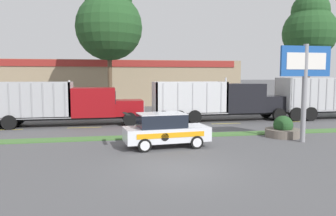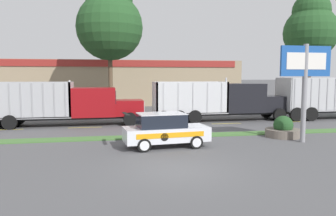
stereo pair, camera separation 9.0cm
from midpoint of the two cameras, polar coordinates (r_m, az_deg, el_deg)
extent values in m
plane|color=#515154|center=(13.19, 1.70, -10.78)|extent=(600.00, 600.00, 0.00)
cube|color=#477538|center=(20.10, -2.73, -4.99)|extent=(120.00, 1.22, 0.06)
cube|color=yellow|center=(25.46, -26.66, -3.40)|extent=(2.40, 0.14, 0.01)
cube|color=yellow|center=(24.52, -14.42, -3.31)|extent=(2.40, 0.14, 0.01)
cube|color=yellow|center=(24.75, -1.83, -3.05)|extent=(2.40, 0.14, 0.01)
cube|color=yellow|center=(26.13, 9.97, -2.67)|extent=(2.40, 0.14, 0.01)
cube|color=yellow|center=(28.48, 20.20, -2.26)|extent=(2.40, 0.14, 0.01)
cube|color=#B7B7BC|center=(31.23, 23.81, -0.22)|extent=(5.94, 2.52, 0.12)
cube|color=#B7B7BC|center=(29.59, 19.29, 2.33)|extent=(0.16, 2.52, 2.77)
cube|color=#B7B7BC|center=(30.17, 25.18, 2.17)|extent=(5.94, 0.16, 2.77)
cube|color=#B7B7BC|center=(32.11, 22.71, 2.44)|extent=(5.94, 0.16, 2.77)
cube|color=#A3A3A8|center=(28.64, 21.07, 2.18)|extent=(0.10, 0.04, 2.63)
cube|color=#A3A3A8|center=(29.04, 22.32, 2.17)|extent=(0.10, 0.04, 2.63)
cube|color=#A3A3A8|center=(29.45, 23.53, 2.17)|extent=(0.10, 0.04, 2.63)
cube|color=#A3A3A8|center=(29.87, 24.71, 2.16)|extent=(0.10, 0.04, 2.63)
cube|color=#A3A3A8|center=(30.31, 25.86, 2.16)|extent=(0.10, 0.04, 2.63)
cube|color=#A3A3A8|center=(30.76, 26.97, 2.15)|extent=(0.10, 0.04, 2.63)
cylinder|color=black|center=(28.93, 21.30, -1.03)|extent=(1.16, 0.30, 1.16)
cylinder|color=black|center=(31.04, 18.88, -0.52)|extent=(1.16, 0.30, 1.16)
cylinder|color=black|center=(29.65, 23.49, -0.96)|extent=(1.16, 0.30, 1.16)
cylinder|color=black|center=(31.72, 20.98, -0.47)|extent=(1.16, 0.30, 1.16)
cube|color=black|center=(25.73, -17.12, -1.63)|extent=(11.24, 1.31, 0.18)
cube|color=maroon|center=(25.55, -6.94, 0.06)|extent=(2.11, 1.95, 1.18)
cube|color=#B7B7BC|center=(25.64, -4.52, 0.11)|extent=(0.06, 1.66, 1.00)
cube|color=maroon|center=(25.47, -12.89, 1.04)|extent=(3.17, 2.38, 2.14)
cube|color=black|center=(25.43, -9.29, 1.95)|extent=(0.04, 2.02, 0.96)
cylinder|color=silver|center=(24.77, -16.89, 2.73)|extent=(0.14, 0.14, 1.65)
cube|color=#ADADB2|center=(26.15, -22.89, -1.38)|extent=(5.96, 2.38, 0.12)
cube|color=#ADADB2|center=(25.57, -16.63, 1.54)|extent=(0.16, 2.38, 2.54)
cube|color=#ADADB2|center=(24.95, -23.53, 1.22)|extent=(5.96, 0.16, 2.54)
cube|color=#ADADB2|center=(27.11, -22.50, 1.57)|extent=(5.96, 0.16, 2.54)
cube|color=#99999E|center=(25.13, -26.07, 1.14)|extent=(0.10, 0.04, 2.41)
cube|color=#99999E|center=(24.94, -24.42, 1.18)|extent=(0.10, 0.04, 2.41)
cube|color=#99999E|center=(24.77, -22.74, 1.22)|extent=(0.10, 0.04, 2.41)
cube|color=#99999E|center=(24.63, -21.05, 1.26)|extent=(0.10, 0.04, 2.41)
cube|color=#99999E|center=(24.51, -19.33, 1.29)|extent=(0.10, 0.04, 2.41)
cube|color=#99999E|center=(24.41, -17.60, 1.33)|extent=(0.10, 0.04, 2.41)
cylinder|color=black|center=(24.48, -6.74, -1.99)|extent=(1.02, 0.30, 1.02)
cylinder|color=black|center=(26.79, -7.09, -1.34)|extent=(1.02, 0.30, 1.02)
cylinder|color=black|center=(27.89, -27.15, -1.64)|extent=(1.02, 0.30, 1.02)
cylinder|color=black|center=(25.33, -26.04, -2.26)|extent=(1.02, 0.30, 1.02)
cylinder|color=black|center=(27.57, -24.76, -1.62)|extent=(1.02, 0.30, 1.02)
cube|color=black|center=(27.65, 9.24, -0.92)|extent=(11.45, 1.27, 0.18)
cube|color=black|center=(29.45, 17.65, 0.74)|extent=(2.31, 1.90, 1.31)
cube|color=#B7B7BC|center=(30.03, 19.64, 0.77)|extent=(0.06, 1.62, 1.12)
cube|color=black|center=(28.19, 12.67, 1.76)|extent=(3.29, 2.31, 2.39)
cube|color=black|center=(28.87, 15.73, 2.60)|extent=(0.04, 1.96, 1.07)
cylinder|color=silver|center=(26.80, 9.92, 3.44)|extent=(0.14, 0.14, 1.70)
cube|color=silver|center=(26.81, 3.61, -0.74)|extent=(5.85, 2.31, 0.12)
cube|color=silver|center=(27.54, 9.38, 1.96)|extent=(0.16, 2.31, 2.49)
cube|color=silver|center=(26.14, -2.43, 1.84)|extent=(0.16, 2.31, 2.49)
cube|color=silver|center=(25.66, 4.23, 1.76)|extent=(5.85, 0.16, 2.49)
cube|color=silver|center=(27.74, 3.08, 2.05)|extent=(5.85, 0.16, 2.49)
cube|color=#BCBCC1|center=(25.06, -0.89, 1.68)|extent=(0.10, 0.04, 2.36)
cube|color=#BCBCC1|center=(25.29, 1.72, 1.72)|extent=(0.10, 0.04, 2.36)
cube|color=#BCBCC1|center=(25.57, 4.28, 1.75)|extent=(0.10, 0.04, 2.36)
cube|color=#BCBCC1|center=(25.89, 6.79, 1.77)|extent=(0.10, 0.04, 2.36)
cube|color=#BCBCC1|center=(26.27, 9.22, 1.79)|extent=(0.10, 0.04, 2.36)
cylinder|color=black|center=(28.54, 18.68, -1.13)|extent=(1.06, 0.30, 1.06)
cylinder|color=black|center=(30.52, 16.60, -0.65)|extent=(1.06, 0.30, 1.06)
cylinder|color=black|center=(25.25, -0.87, -1.67)|extent=(1.06, 0.30, 1.06)
cylinder|color=black|center=(27.48, -1.68, -1.08)|extent=(1.06, 0.30, 1.06)
cylinder|color=black|center=(25.49, 1.88, -1.60)|extent=(1.06, 0.30, 1.06)
cylinder|color=black|center=(27.70, 0.85, -1.03)|extent=(1.06, 0.30, 1.06)
cylinder|color=black|center=(25.79, 4.57, -1.54)|extent=(1.06, 0.30, 1.06)
cylinder|color=black|center=(27.97, 3.34, -0.97)|extent=(1.06, 0.30, 1.06)
cube|color=silver|center=(17.21, -0.43, -4.50)|extent=(4.55, 2.21, 0.73)
cube|color=black|center=(17.03, -1.28, -2.19)|extent=(2.56, 1.80, 0.69)
cube|color=silver|center=(16.98, -1.29, -0.97)|extent=(2.56, 1.80, 0.04)
cube|color=black|center=(16.60, -7.41, -1.03)|extent=(0.34, 1.44, 0.03)
cube|color=orange|center=(16.34, 0.44, -4.77)|extent=(3.50, 0.36, 0.26)
cylinder|color=black|center=(16.27, -0.67, -5.09)|extent=(0.40, 0.05, 0.40)
cylinder|color=black|center=(16.91, 4.84, -5.96)|extent=(0.69, 0.27, 0.68)
cylinder|color=silver|center=(16.82, 4.97, -6.03)|extent=(0.47, 0.06, 0.47)
cylinder|color=black|center=(18.48, 2.92, -4.96)|extent=(0.69, 0.27, 0.68)
cylinder|color=silver|center=(18.58, 2.81, -4.90)|extent=(0.47, 0.06, 0.47)
cylinder|color=black|center=(16.14, -4.27, -6.51)|extent=(0.69, 0.27, 0.68)
cylinder|color=silver|center=(16.04, -4.19, -6.59)|extent=(0.47, 0.06, 0.47)
cylinder|color=black|center=(17.78, -5.43, -5.40)|extent=(0.69, 0.27, 0.68)
cylinder|color=silver|center=(17.88, -5.49, -5.34)|extent=(0.47, 0.06, 0.47)
cylinder|color=gray|center=(19.79, 22.52, 2.32)|extent=(0.28, 0.28, 5.47)
cube|color=#1E51A3|center=(19.78, 22.71, 7.54)|extent=(2.97, 0.16, 1.67)
cube|color=white|center=(19.70, 22.86, 7.54)|extent=(2.38, 0.02, 0.92)
cylinder|color=#6B6056|center=(21.38, 19.26, -4.10)|extent=(2.15, 2.15, 0.48)
sphere|color=#234C23|center=(21.31, 19.30, -2.84)|extent=(1.18, 1.18, 1.18)
cube|color=#9E896B|center=(46.06, -13.56, 4.34)|extent=(38.71, 12.00, 5.69)
cube|color=maroon|center=(40.04, -14.07, 7.59)|extent=(36.77, 0.10, 0.80)
cylinder|color=brown|center=(33.39, -10.15, 4.89)|extent=(0.43, 0.43, 6.73)
sphere|color=#234C23|center=(33.73, -10.30, 13.71)|extent=(6.56, 6.56, 6.56)
sphere|color=#234C23|center=(34.20, -10.38, 18.06)|extent=(4.59, 4.59, 4.59)
cylinder|color=brown|center=(43.46, 23.10, 4.95)|extent=(0.54, 0.54, 7.14)
sphere|color=#234C23|center=(43.76, 23.37, 11.92)|extent=(6.35, 6.35, 6.35)
sphere|color=#234C23|center=(44.13, 23.50, 15.20)|extent=(4.45, 4.45, 4.45)
camera|label=1|loc=(0.05, -90.12, -0.01)|focal=35.00mm
camera|label=2|loc=(0.05, 89.88, 0.01)|focal=35.00mm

